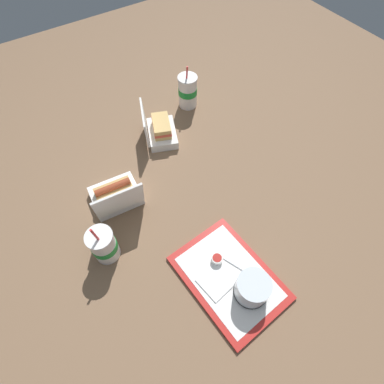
# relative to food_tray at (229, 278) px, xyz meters

# --- Properties ---
(ground_plane) EXTENTS (3.20, 3.20, 0.00)m
(ground_plane) POSITION_rel_food_tray_xyz_m (-0.29, 0.08, -0.01)
(ground_plane) COLOR brown
(food_tray) EXTENTS (0.39, 0.29, 0.01)m
(food_tray) POSITION_rel_food_tray_xyz_m (0.00, 0.00, 0.00)
(food_tray) COLOR red
(food_tray) RESTS_ON ground_plane
(cake_container) EXTENTS (0.11, 0.11, 0.09)m
(cake_container) POSITION_rel_food_tray_xyz_m (0.08, 0.03, 0.05)
(cake_container) COLOR black
(cake_container) RESTS_ON food_tray
(ketchup_cup) EXTENTS (0.04, 0.04, 0.02)m
(ketchup_cup) POSITION_rel_food_tray_xyz_m (-0.07, -0.00, 0.02)
(ketchup_cup) COLOR white
(ketchup_cup) RESTS_ON food_tray
(napkin_stack) EXTENTS (0.11, 0.11, 0.00)m
(napkin_stack) POSITION_rel_food_tray_xyz_m (-0.01, -0.05, 0.01)
(napkin_stack) COLOR white
(napkin_stack) RESTS_ON food_tray
(plastic_fork) EXTENTS (0.11, 0.05, 0.00)m
(plastic_fork) POSITION_rel_food_tray_xyz_m (-0.04, 0.04, 0.01)
(plastic_fork) COLOR white
(plastic_fork) RESTS_ON food_tray
(clamshell_hotdog_left) EXTENTS (0.21, 0.20, 0.19)m
(clamshell_hotdog_left) POSITION_rel_food_tray_xyz_m (-0.49, -0.18, 0.04)
(clamshell_hotdog_left) COLOR white
(clamshell_hotdog_left) RESTS_ON ground_plane
(clamshell_sandwich_corner) EXTENTS (0.22, 0.19, 0.16)m
(clamshell_sandwich_corner) POSITION_rel_food_tray_xyz_m (-0.70, 0.14, 0.04)
(clamshell_sandwich_corner) COLOR white
(clamshell_sandwich_corner) RESTS_ON ground_plane
(soda_cup_center) EXTENTS (0.09, 0.09, 0.20)m
(soda_cup_center) POSITION_rel_food_tray_xyz_m (-0.31, -0.31, 0.06)
(soda_cup_center) COLOR white
(soda_cup_center) RESTS_ON ground_plane
(soda_cup_front) EXTENTS (0.09, 0.09, 0.22)m
(soda_cup_front) POSITION_rel_food_tray_xyz_m (-0.81, 0.36, 0.07)
(soda_cup_front) COLOR white
(soda_cup_front) RESTS_ON ground_plane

